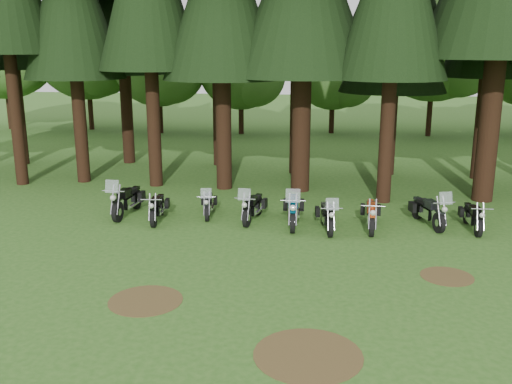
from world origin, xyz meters
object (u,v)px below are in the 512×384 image
at_px(motorcycle_0, 127,201).
at_px(motorcycle_7, 428,212).
at_px(motorcycle_1, 157,208).
at_px(motorcycle_4, 293,210).
at_px(motorcycle_3, 253,208).
at_px(motorcycle_6, 371,215).
at_px(motorcycle_8, 473,217).
at_px(motorcycle_2, 208,204).
at_px(motorcycle_5, 327,217).

xyz_separation_m(motorcycle_0, motorcycle_7, (10.63, 0.14, -0.04)).
bearing_deg(motorcycle_0, motorcycle_1, -19.08).
height_order(motorcycle_0, motorcycle_1, motorcycle_0).
bearing_deg(motorcycle_4, motorcycle_0, 173.34).
height_order(motorcycle_0, motorcycle_4, motorcycle_0).
xyz_separation_m(motorcycle_3, motorcycle_7, (6.01, 0.22, 0.01)).
distance_m(motorcycle_0, motorcycle_4, 6.07).
bearing_deg(motorcycle_6, motorcycle_4, -179.78).
height_order(motorcycle_3, motorcycle_6, motorcycle_3).
relative_size(motorcycle_3, motorcycle_8, 1.08).
relative_size(motorcycle_2, motorcycle_7, 0.87).
relative_size(motorcycle_5, motorcycle_7, 0.95).
relative_size(motorcycle_2, motorcycle_5, 0.92).
xyz_separation_m(motorcycle_2, motorcycle_8, (9.10, -0.46, 0.01)).
xyz_separation_m(motorcycle_5, motorcycle_8, (4.81, 0.65, -0.02)).
distance_m(motorcycle_1, motorcycle_6, 7.39).
bearing_deg(motorcycle_1, motorcycle_2, 19.66).
bearing_deg(motorcycle_4, motorcycle_2, 164.09).
relative_size(motorcycle_1, motorcycle_5, 0.99).
relative_size(motorcycle_1, motorcycle_4, 0.86).
height_order(motorcycle_3, motorcycle_4, motorcycle_4).
bearing_deg(motorcycle_2, motorcycle_3, -21.78).
bearing_deg(motorcycle_6, motorcycle_2, 173.75).
relative_size(motorcycle_4, motorcycle_5, 1.14).
relative_size(motorcycle_6, motorcycle_8, 1.09).
bearing_deg(motorcycle_3, motorcycle_5, -7.74).
distance_m(motorcycle_1, motorcycle_3, 3.35).
xyz_separation_m(motorcycle_2, motorcycle_4, (3.12, -0.73, 0.11)).
height_order(motorcycle_6, motorcycle_7, motorcycle_7).
height_order(motorcycle_1, motorcycle_5, motorcycle_5).
bearing_deg(motorcycle_0, motorcycle_8, 1.87).
distance_m(motorcycle_3, motorcycle_6, 4.08).
distance_m(motorcycle_2, motorcycle_7, 7.69).
bearing_deg(motorcycle_8, motorcycle_4, -178.79).
relative_size(motorcycle_5, motorcycle_6, 0.96).
bearing_deg(motorcycle_7, motorcycle_5, 177.74).
distance_m(motorcycle_0, motorcycle_7, 10.63).
bearing_deg(motorcycle_7, motorcycle_1, 166.41).
height_order(motorcycle_0, motorcycle_2, motorcycle_0).
relative_size(motorcycle_0, motorcycle_2, 1.25).
bearing_deg(motorcycle_8, motorcycle_3, 178.17).
bearing_deg(motorcycle_6, motorcycle_3, 176.09).
height_order(motorcycle_1, motorcycle_2, motorcycle_2).
distance_m(motorcycle_6, motorcycle_8, 3.37).
relative_size(motorcycle_1, motorcycle_6, 0.95).
relative_size(motorcycle_2, motorcycle_4, 0.80).
distance_m(motorcycle_4, motorcycle_7, 4.60).
distance_m(motorcycle_0, motorcycle_8, 12.03).
xyz_separation_m(motorcycle_6, motorcycle_7, (1.95, 0.61, 0.02)).
xyz_separation_m(motorcycle_0, motorcycle_1, (1.29, -0.51, -0.08)).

